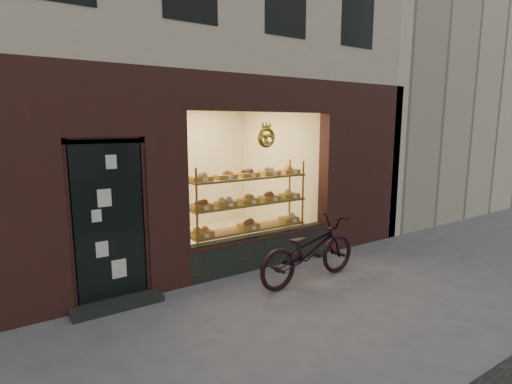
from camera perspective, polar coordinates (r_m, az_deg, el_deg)
ground at (r=5.09m, az=10.88°, el=-18.12°), size 90.00×90.00×0.00m
neighbor_right at (r=15.62m, az=22.89°, el=16.87°), size 12.00×7.00×9.00m
display_shelf at (r=6.94m, az=-1.12°, el=-2.50°), size 2.20×0.45×1.70m
bicycle at (r=6.12m, az=7.57°, el=-8.22°), size 1.88×0.73×0.97m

